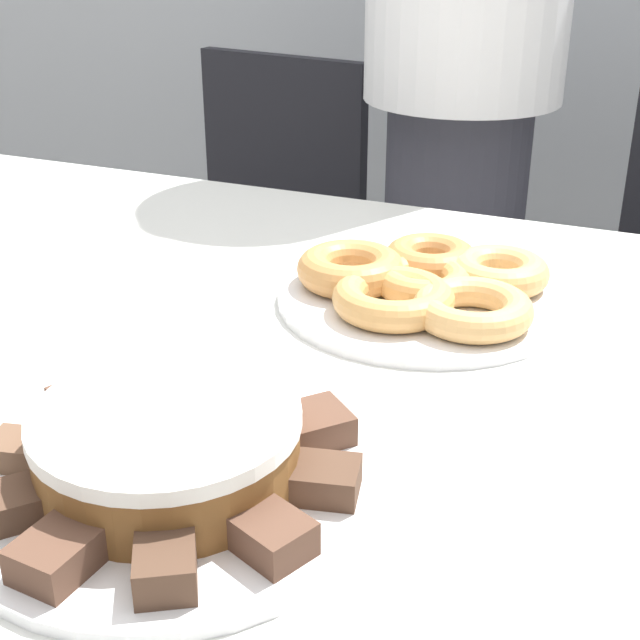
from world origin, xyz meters
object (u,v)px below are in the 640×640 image
person_standing (464,60)px  frosted_cake (166,444)px  plate_cake (169,482)px  plate_donuts (423,299)px  office_chair_left (247,288)px

person_standing → frosted_cake: 1.04m
plate_cake → frosted_cake: (0.00, 0.00, 0.03)m
person_standing → plate_donuts: person_standing is taller
frosted_cake → office_chair_left: bearing=115.0°
office_chair_left → plate_cake: bearing=-55.8°
plate_cake → plate_donuts: bearing=79.6°
plate_donuts → frosted_cake: bearing=-100.4°
person_standing → frosted_cake: (0.05, -1.03, -0.13)m
person_standing → plate_cake: (0.05, -1.03, -0.16)m
office_chair_left → plate_cake: (0.50, -1.08, 0.34)m
office_chair_left → plate_donuts: (0.58, -0.67, 0.34)m
plate_cake → plate_donuts: same height
office_chair_left → frosted_cake: bearing=-55.8°
person_standing → plate_donuts: (0.13, -0.63, -0.16)m
person_standing → frosted_cake: bearing=-87.1°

